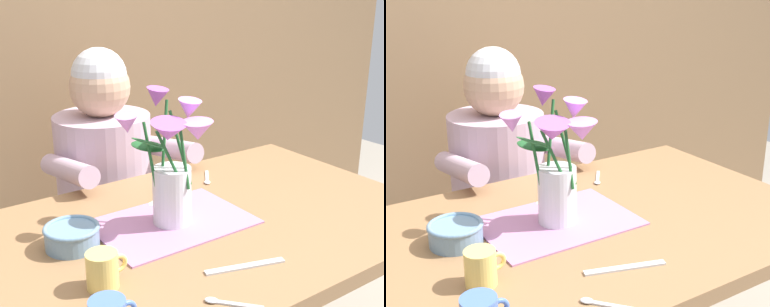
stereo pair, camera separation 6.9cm
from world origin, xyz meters
TOP-DOWN VIEW (x-y plane):
  - wood_panel_backdrop at (0.00, 1.05)m, footprint 4.00×0.10m
  - dining_table at (0.00, 0.00)m, footprint 1.20×0.80m
  - seated_person at (-0.01, 0.62)m, footprint 0.45×0.47m
  - striped_placemat at (-0.10, 0.04)m, footprint 0.40×0.28m
  - flower_vase at (-0.10, 0.04)m, footprint 0.23×0.24m
  - ceramic_bowl at (-0.36, 0.08)m, footprint 0.14×0.14m
  - dinner_knife at (-0.09, -0.24)m, footprint 0.19×0.07m
  - tea_cup at (-0.38, -0.12)m, footprint 0.09×0.07m
  - spoon_0 at (0.16, 0.24)m, footprint 0.08×0.10m
  - spoon_1 at (-0.21, -0.32)m, footprint 0.09×0.10m
  - spoon_3 at (-0.06, 0.19)m, footprint 0.10×0.09m

SIDE VIEW (x-z plane):
  - seated_person at x=-0.01m, z-range 0.00..1.13m
  - dining_table at x=0.00m, z-range 0.27..1.01m
  - striped_placemat at x=-0.10m, z-range 0.74..0.74m
  - dinner_knife at x=-0.09m, z-range 0.74..0.74m
  - spoon_0 at x=0.16m, z-range 0.74..0.75m
  - spoon_1 at x=-0.21m, z-range 0.74..0.75m
  - spoon_3 at x=-0.06m, z-range 0.74..0.75m
  - ceramic_bowl at x=-0.36m, z-range 0.74..0.80m
  - tea_cup at x=-0.38m, z-range 0.74..0.82m
  - flower_vase at x=-0.10m, z-range 0.73..1.08m
  - wood_panel_backdrop at x=0.00m, z-range 0.00..2.50m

